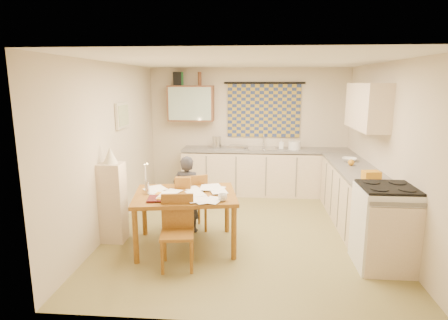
# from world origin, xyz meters

# --- Properties ---
(floor) EXTENTS (4.00, 4.50, 0.02)m
(floor) POSITION_xyz_m (0.00, 0.00, -0.01)
(floor) COLOR olive
(floor) RESTS_ON ground
(ceiling) EXTENTS (4.00, 4.50, 0.02)m
(ceiling) POSITION_xyz_m (0.00, 0.00, 2.51)
(ceiling) COLOR white
(ceiling) RESTS_ON floor
(wall_back) EXTENTS (4.00, 0.02, 2.50)m
(wall_back) POSITION_xyz_m (0.00, 2.26, 1.25)
(wall_back) COLOR beige
(wall_back) RESTS_ON floor
(wall_front) EXTENTS (4.00, 0.02, 2.50)m
(wall_front) POSITION_xyz_m (0.00, -2.26, 1.25)
(wall_front) COLOR beige
(wall_front) RESTS_ON floor
(wall_left) EXTENTS (0.02, 4.50, 2.50)m
(wall_left) POSITION_xyz_m (-2.01, 0.00, 1.25)
(wall_left) COLOR beige
(wall_left) RESTS_ON floor
(wall_right) EXTENTS (0.02, 4.50, 2.50)m
(wall_right) POSITION_xyz_m (2.01, 0.00, 1.25)
(wall_right) COLOR beige
(wall_right) RESTS_ON floor
(window_blind) EXTENTS (1.45, 0.03, 1.05)m
(window_blind) POSITION_xyz_m (0.30, 2.22, 1.65)
(window_blind) COLOR navy
(window_blind) RESTS_ON wall_back
(curtain_rod) EXTENTS (1.60, 0.04, 0.04)m
(curtain_rod) POSITION_xyz_m (0.30, 2.20, 2.20)
(curtain_rod) COLOR black
(curtain_rod) RESTS_ON wall_back
(wall_cabinet) EXTENTS (0.90, 0.34, 0.70)m
(wall_cabinet) POSITION_xyz_m (-1.15, 2.08, 1.80)
(wall_cabinet) COLOR brown
(wall_cabinet) RESTS_ON wall_back
(wall_cabinet_glass) EXTENTS (0.84, 0.02, 0.64)m
(wall_cabinet_glass) POSITION_xyz_m (-1.15, 1.91, 1.80)
(wall_cabinet_glass) COLOR #99B2A5
(wall_cabinet_glass) RESTS_ON wall_back
(upper_cabinet_right) EXTENTS (0.34, 1.30, 0.70)m
(upper_cabinet_right) POSITION_xyz_m (1.83, 0.55, 1.85)
(upper_cabinet_right) COLOR beige
(upper_cabinet_right) RESTS_ON wall_right
(framed_print) EXTENTS (0.04, 0.50, 0.40)m
(framed_print) POSITION_xyz_m (-1.97, 0.40, 1.70)
(framed_print) COLOR beige
(framed_print) RESTS_ON wall_left
(print_canvas) EXTENTS (0.01, 0.42, 0.32)m
(print_canvas) POSITION_xyz_m (-1.95, 0.40, 1.70)
(print_canvas) COLOR beige
(print_canvas) RESTS_ON wall_left
(counter_back) EXTENTS (3.30, 0.62, 0.92)m
(counter_back) POSITION_xyz_m (0.35, 1.95, 0.45)
(counter_back) COLOR beige
(counter_back) RESTS_ON floor
(counter_right) EXTENTS (0.62, 2.95, 0.92)m
(counter_right) POSITION_xyz_m (1.70, 0.14, 0.45)
(counter_right) COLOR beige
(counter_right) RESTS_ON floor
(stove) EXTENTS (0.66, 0.66, 1.01)m
(stove) POSITION_xyz_m (1.70, -0.99, 0.51)
(stove) COLOR white
(stove) RESTS_ON floor
(sink) EXTENTS (0.61, 0.53, 0.10)m
(sink) POSITION_xyz_m (0.27, 1.95, 0.88)
(sink) COLOR silver
(sink) RESTS_ON counter_back
(tap) EXTENTS (0.04, 0.04, 0.28)m
(tap) POSITION_xyz_m (0.31, 2.13, 1.06)
(tap) COLOR silver
(tap) RESTS_ON counter_back
(dish_rack) EXTENTS (0.42, 0.38, 0.06)m
(dish_rack) POSITION_xyz_m (-0.21, 1.95, 0.95)
(dish_rack) COLOR silver
(dish_rack) RESTS_ON counter_back
(kettle) EXTENTS (0.21, 0.21, 0.24)m
(kettle) POSITION_xyz_m (-0.63, 1.95, 1.04)
(kettle) COLOR silver
(kettle) RESTS_ON counter_back
(mixing_bowl) EXTENTS (0.30, 0.30, 0.16)m
(mixing_bowl) POSITION_xyz_m (0.91, 1.95, 1.00)
(mixing_bowl) COLOR white
(mixing_bowl) RESTS_ON counter_back
(soap_bottle) EXTENTS (0.11, 0.11, 0.19)m
(soap_bottle) POSITION_xyz_m (0.66, 2.00, 1.02)
(soap_bottle) COLOR white
(soap_bottle) RESTS_ON counter_back
(bowl) EXTENTS (0.37, 0.37, 0.06)m
(bowl) POSITION_xyz_m (1.70, 0.87, 0.95)
(bowl) COLOR white
(bowl) RESTS_ON counter_right
(orange_bag) EXTENTS (0.24, 0.19, 0.12)m
(orange_bag) POSITION_xyz_m (1.70, -0.33, 0.98)
(orange_bag) COLOR orange
(orange_bag) RESTS_ON counter_right
(fruit_orange) EXTENTS (0.10, 0.10, 0.10)m
(fruit_orange) POSITION_xyz_m (1.65, 0.54, 0.97)
(fruit_orange) COLOR orange
(fruit_orange) RESTS_ON counter_right
(speaker) EXTENTS (0.19, 0.22, 0.26)m
(speaker) POSITION_xyz_m (-1.42, 2.08, 2.28)
(speaker) COLOR black
(speaker) RESTS_ON wall_cabinet
(bottle_green) EXTENTS (0.08, 0.08, 0.26)m
(bottle_green) POSITION_xyz_m (-1.33, 2.08, 2.28)
(bottle_green) COLOR #195926
(bottle_green) RESTS_ON wall_cabinet
(bottle_brown) EXTENTS (0.07, 0.07, 0.26)m
(bottle_brown) POSITION_xyz_m (-0.97, 2.08, 2.28)
(bottle_brown) COLOR brown
(bottle_brown) RESTS_ON wall_cabinet
(dining_table) EXTENTS (1.49, 1.23, 0.75)m
(dining_table) POSITION_xyz_m (-0.80, -0.62, 0.38)
(dining_table) COLOR brown
(dining_table) RESTS_ON floor
(chair_far) EXTENTS (0.53, 0.53, 0.89)m
(chair_far) POSITION_xyz_m (-0.81, -0.04, 0.28)
(chair_far) COLOR brown
(chair_far) RESTS_ON floor
(chair_near) EXTENTS (0.45, 0.45, 0.88)m
(chair_near) POSITION_xyz_m (-0.79, -1.21, 0.27)
(chair_near) COLOR brown
(chair_near) RESTS_ON floor
(person) EXTENTS (0.46, 0.34, 1.16)m
(person) POSITION_xyz_m (-0.87, -0.08, 0.58)
(person) COLOR black
(person) RESTS_ON floor
(shelf_stand) EXTENTS (0.32, 0.30, 1.13)m
(shelf_stand) POSITION_xyz_m (-1.84, -0.52, 0.56)
(shelf_stand) COLOR beige
(shelf_stand) RESTS_ON floor
(lampshade) EXTENTS (0.20, 0.20, 0.22)m
(lampshade) POSITION_xyz_m (-1.84, -0.52, 1.24)
(lampshade) COLOR beige
(lampshade) RESTS_ON shelf_stand
(letter_rack) EXTENTS (0.22, 0.11, 0.16)m
(letter_rack) POSITION_xyz_m (-0.87, -0.37, 0.83)
(letter_rack) COLOR brown
(letter_rack) RESTS_ON dining_table
(mug) EXTENTS (0.15, 0.15, 0.09)m
(mug) POSITION_xyz_m (-0.27, -0.89, 0.80)
(mug) COLOR white
(mug) RESTS_ON dining_table
(magazine) EXTENTS (0.28, 0.33, 0.03)m
(magazine) POSITION_xyz_m (-1.22, -0.92, 0.76)
(magazine) COLOR maroon
(magazine) RESTS_ON dining_table
(book) EXTENTS (0.23, 0.29, 0.02)m
(book) POSITION_xyz_m (-1.18, -0.77, 0.76)
(book) COLOR orange
(book) RESTS_ON dining_table
(orange_box) EXTENTS (0.13, 0.09, 0.04)m
(orange_box) POSITION_xyz_m (-1.03, -0.97, 0.77)
(orange_box) COLOR orange
(orange_box) RESTS_ON dining_table
(eyeglasses) EXTENTS (0.14, 0.08, 0.02)m
(eyeglasses) POSITION_xyz_m (-0.59, -0.86, 0.76)
(eyeglasses) COLOR black
(eyeglasses) RESTS_ON dining_table
(candle_holder) EXTENTS (0.06, 0.06, 0.18)m
(candle_holder) POSITION_xyz_m (-1.30, -0.68, 0.84)
(candle_holder) COLOR silver
(candle_holder) RESTS_ON dining_table
(candle) EXTENTS (0.02, 0.02, 0.22)m
(candle) POSITION_xyz_m (-1.33, -0.64, 1.04)
(candle) COLOR white
(candle) RESTS_ON dining_table
(candle_flame) EXTENTS (0.02, 0.02, 0.02)m
(candle_flame) POSITION_xyz_m (-1.28, -0.67, 1.16)
(candle_flame) COLOR #FFCC66
(candle_flame) RESTS_ON dining_table
(papers) EXTENTS (1.21, 1.03, 0.03)m
(papers) POSITION_xyz_m (-0.73, -0.63, 0.76)
(papers) COLOR white
(papers) RESTS_ON dining_table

